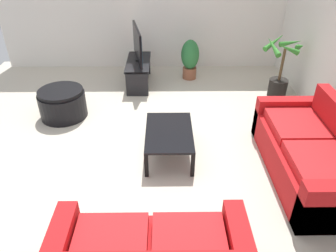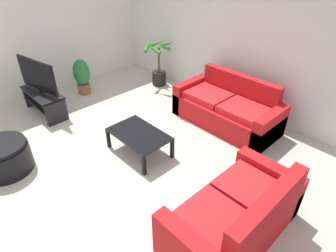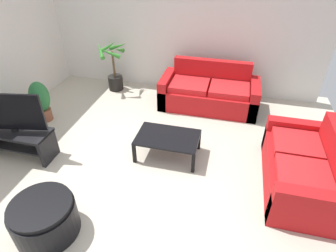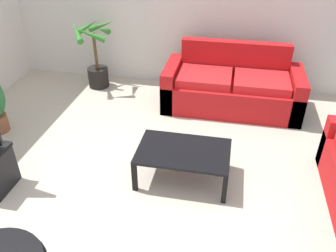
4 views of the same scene
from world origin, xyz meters
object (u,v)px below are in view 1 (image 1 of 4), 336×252
at_px(tv, 138,44).
at_px(potted_plant_small, 190,58).
at_px(coffee_table, 169,134).
at_px(couch_main, 311,155).
at_px(ottoman, 63,103).
at_px(tv_stand, 139,69).
at_px(potted_palm, 280,72).

relative_size(tv, potted_plant_small, 1.33).
bearing_deg(coffee_table, potted_plant_small, 169.96).
bearing_deg(couch_main, ottoman, -113.21).
relative_size(tv_stand, potted_plant_small, 1.36).
distance_m(coffee_table, potted_palm, 2.71).
bearing_deg(couch_main, potted_plant_small, -156.67).
bearing_deg(potted_palm, tv_stand, -101.84).
xyz_separation_m(coffee_table, potted_palm, (-1.78, 2.04, 0.13)).
relative_size(potted_palm, ottoman, 1.45).
distance_m(tv_stand, ottoman, 1.72).
bearing_deg(potted_plant_small, potted_palm, 62.37).
height_order(couch_main, tv_stand, couch_main).
height_order(tv_stand, coffee_table, tv_stand).
height_order(tv_stand, potted_plant_small, potted_plant_small).
height_order(tv, potted_palm, tv).
relative_size(potted_palm, potted_plant_small, 1.36).
bearing_deg(tv, couch_main, 40.20).
distance_m(couch_main, ottoman, 3.83).
bearing_deg(tv, coffee_table, 13.60).
distance_m(potted_palm, ottoman, 3.86).
relative_size(tv, ottoman, 1.41).
height_order(potted_plant_small, ottoman, potted_plant_small).
height_order(potted_palm, potted_plant_small, potted_palm).
bearing_deg(couch_main, potted_palm, 173.24).
xyz_separation_m(tv, ottoman, (1.26, -1.18, -0.59)).
height_order(tv_stand, tv, tv).
height_order(couch_main, tv, tv).
distance_m(tv, potted_palm, 2.68).
height_order(tv, potted_plant_small, tv).
bearing_deg(tv_stand, potted_palm, 78.16).
bearing_deg(potted_palm, potted_plant_small, -117.63).
relative_size(couch_main, coffee_table, 2.00).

